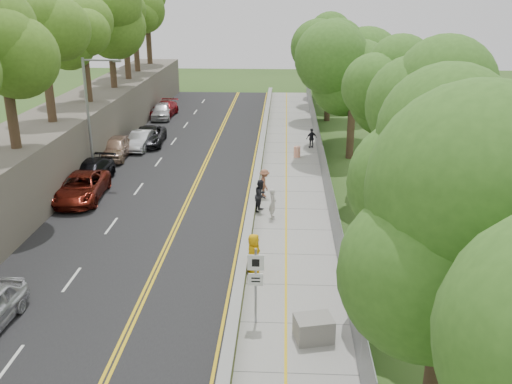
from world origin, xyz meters
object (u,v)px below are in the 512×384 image
Objects in this scene: car_2 at (81,187)px; painter_0 at (254,254)px; construction_barrel at (297,152)px; signpost at (256,278)px; streetlight at (91,111)px; person_far at (312,138)px; concrete_block at (314,328)px.

painter_0 is (10.90, -8.95, 0.18)m from car_2.
signpost is at bearing -94.90° from construction_barrel.
painter_0 is at bearing -49.22° from streetlight.
painter_0 is 1.21× the size of person_far.
person_far is at bearing 30.16° from streetlight.
concrete_block is at bearing 63.62° from person_far.
streetlight reaches higher than signpost.
car_2 is 19.08m from person_far.
construction_barrel is at bearing -18.39° from painter_0.
concrete_block is (0.20, -23.73, 0.04)m from construction_barrel.
painter_0 is at bearing 116.10° from concrete_block.
streetlight is at bearing 29.23° from painter_0.
streetlight is 9.75× the size of construction_barrel.
streetlight is 2.58× the size of signpost.
signpost is 2.32× the size of concrete_block.
painter_0 reaches higher than construction_barrel.
car_2 is (0.32, -4.05, -3.83)m from streetlight.
car_2 is at bearing -85.54° from streetlight.
painter_0 is at bearing 94.27° from signpost.
painter_0 is at bearing -96.85° from construction_barrel.
signpost is 1.65× the size of painter_0.
concrete_block is at bearing -24.61° from signpost.
construction_barrel is at bearing 32.80° from car_2.
streetlight is 22.97m from concrete_block.
signpost is at bearing -53.04° from car_2.
concrete_block is at bearing -165.44° from painter_0.
concrete_block is 0.24× the size of car_2.
concrete_block is (13.66, -18.00, -4.14)m from streetlight.
painter_0 is (-2.45, 5.00, 0.50)m from concrete_block.
car_2 is 14.10m from painter_0.
construction_barrel is (1.95, 22.75, -1.50)m from signpost.
car_2 is at bearing 17.02° from person_far.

